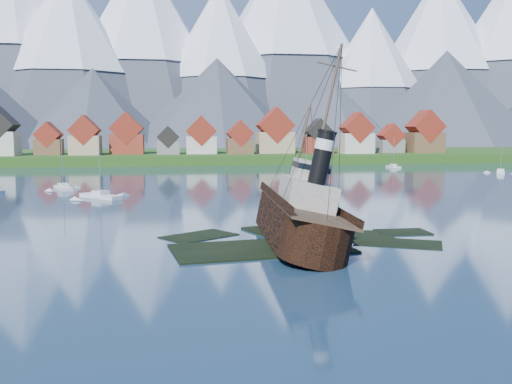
{
  "coord_description": "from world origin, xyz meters",
  "views": [
    {
      "loc": [
        -11.56,
        -58.37,
        12.24
      ],
      "look_at": [
        -2.43,
        6.0,
        5.0
      ],
      "focal_mm": 40.0,
      "sensor_mm": 36.0,
      "label": 1
    }
  ],
  "objects": [
    {
      "name": "seawall",
      "position": [
        0.0,
        132.0,
        0.0
      ],
      "size": [
        600.0,
        2.5,
        2.0
      ],
      "primitive_type": "cube",
      "color": "#3F3D38",
      "rests_on": "ground"
    },
    {
      "name": "sailboat_a",
      "position": [
        -24.77,
        44.47,
        0.25
      ],
      "size": [
        8.07,
        8.14,
        11.2
      ],
      "rotation": [
        0.0,
        0.0,
        0.78
      ],
      "color": "silver",
      "rests_on": "ground"
    },
    {
      "name": "ground",
      "position": [
        0.0,
        0.0,
        0.0
      ],
      "size": [
        1400.0,
        1400.0,
        0.0
      ],
      "primitive_type": "plane",
      "color": "#1A324A",
      "rests_on": "ground"
    },
    {
      "name": "sailboat_e",
      "position": [
        20.95,
        80.96,
        0.25
      ],
      "size": [
        6.19,
        10.11,
        11.52
      ],
      "rotation": [
        0.0,
        0.0,
        0.4
      ],
      "color": "silver",
      "rests_on": "ground"
    },
    {
      "name": "shoal",
      "position": [
        1.78,
        2.15,
        -0.35
      ],
      "size": [
        31.71,
        21.24,
        1.14
      ],
      "color": "black",
      "rests_on": "ground"
    },
    {
      "name": "shore_bank",
      "position": [
        0.0,
        170.0,
        0.0
      ],
      "size": [
        600.0,
        80.0,
        3.2
      ],
      "primitive_type": "cube",
      "color": "#264B15",
      "rests_on": "ground"
    },
    {
      "name": "mountains",
      "position": [
        -0.79,
        481.26,
        89.34
      ],
      "size": [
        965.0,
        340.0,
        205.0
      ],
      "color": "#2D333D",
      "rests_on": "ground"
    },
    {
      "name": "tugboat_wreck",
      "position": [
        0.94,
        2.12,
        2.82
      ],
      "size": [
        6.54,
        28.19,
        22.34
      ],
      "rotation": [
        0.0,
        0.21,
        -0.04
      ],
      "color": "black",
      "rests_on": "ground"
    },
    {
      "name": "sailboat_d",
      "position": [
        76.65,
        86.24,
        0.25
      ],
      "size": [
        5.74,
        7.77,
        10.75
      ],
      "rotation": [
        0.0,
        0.0,
        -0.54
      ],
      "color": "silver",
      "rests_on": "ground"
    },
    {
      "name": "town",
      "position": [
        -33.12,
        152.18,
        8.99
      ],
      "size": [
        250.96,
        16.69,
        17.3
      ],
      "color": "maroon",
      "rests_on": "ground"
    },
    {
      "name": "sailboat_c",
      "position": [
        -34.06,
        60.14,
        0.24
      ],
      "size": [
        5.18,
        8.46,
        10.72
      ],
      "rotation": [
        0.0,
        0.0,
        0.4
      ],
      "color": "silver",
      "rests_on": "ground"
    },
    {
      "name": "sailboat_f",
      "position": [
        56.18,
        112.12,
        0.25
      ],
      "size": [
        2.67,
        6.87,
        10.28
      ],
      "rotation": [
        0.0,
        0.0,
        0.15
      ],
      "color": "silver",
      "rests_on": "ground"
    }
  ]
}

